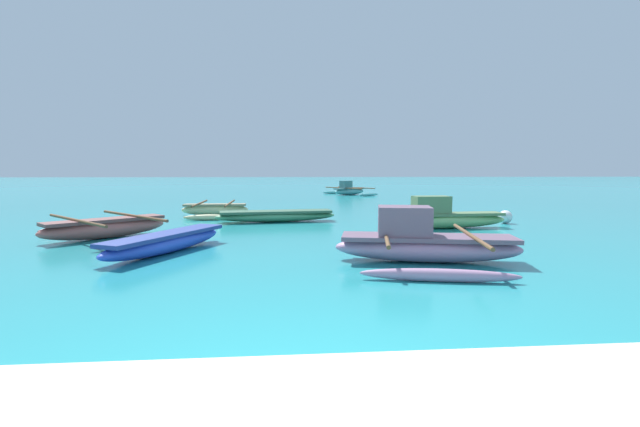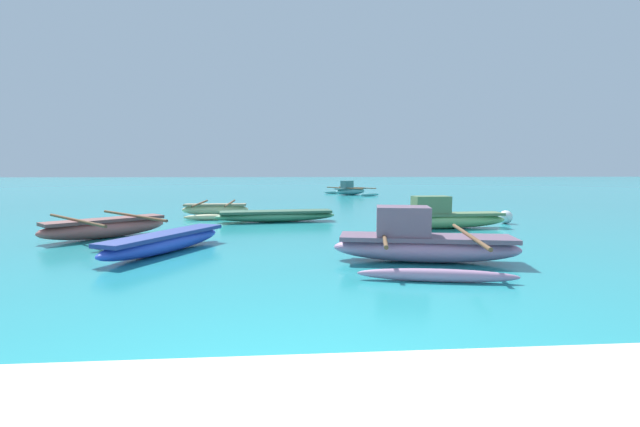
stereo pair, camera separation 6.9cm
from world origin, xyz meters
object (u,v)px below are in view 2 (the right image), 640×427
moored_boat_2 (350,190)px  moored_boat_4 (106,228)px  moored_boat_3 (215,209)px  moored_boat_6 (422,244)px  moored_boat_0 (443,217)px  moored_boat_5 (165,241)px  mooring_buoy_0 (506,217)px  moored_boat_1 (276,215)px

moored_boat_2 → moored_boat_4: 20.97m
moored_boat_3 → moored_boat_6: moored_boat_6 is taller
moored_boat_0 → moored_boat_6: bearing=-118.2°
moored_boat_5 → mooring_buoy_0: mooring_buoy_0 is taller
moored_boat_3 → moored_boat_5: 7.38m
moored_boat_1 → moored_boat_5: (-2.15, -5.20, 0.02)m
mooring_buoy_0 → moored_boat_5: bearing=-156.5°
moored_boat_4 → moored_boat_5: size_ratio=1.25×
moored_boat_4 → moored_boat_5: moored_boat_4 is taller
moored_boat_1 → mooring_buoy_0: bearing=-15.5°
mooring_buoy_0 → moored_boat_3: bearing=161.3°
moored_boat_5 → moored_boat_6: moored_boat_6 is taller
moored_boat_1 → moored_boat_3: size_ratio=1.21×
moored_boat_5 → moored_boat_4: bearing=69.6°
moored_boat_5 → mooring_buoy_0: (9.46, 4.11, -0.02)m
moored_boat_5 → moored_boat_0: bearing=-40.2°
mooring_buoy_0 → moored_boat_0: bearing=-158.8°
moored_boat_2 → moored_boat_5: size_ratio=1.33×
moored_boat_4 → mooring_buoy_0: 11.67m
mooring_buoy_0 → moored_boat_2: bearing=98.3°
moored_boat_5 → mooring_buoy_0: 10.31m
moored_boat_0 → moored_boat_1: 5.30m
moored_boat_3 → moored_boat_6: (5.15, -8.68, 0.11)m
moored_boat_2 → moored_boat_6: 22.43m
moored_boat_0 → moored_boat_5: size_ratio=1.11×
moored_boat_1 → moored_boat_6: (2.82, -6.50, 0.13)m
moored_boat_3 → moored_boat_0: bearing=-31.1°
moored_boat_0 → moored_boat_1: bearing=154.2°
moored_boat_1 → moored_boat_4: moored_boat_4 is taller
moored_boat_0 → moored_boat_2: size_ratio=0.84×
moored_boat_4 → moored_boat_0: bearing=-36.5°
moored_boat_5 → moored_boat_2: bearing=7.2°
moored_boat_3 → moored_boat_4: moored_boat_4 is taller
moored_boat_0 → moored_boat_2: moored_boat_2 is taller
moored_boat_3 → mooring_buoy_0: moored_boat_3 is taller
moored_boat_6 → mooring_buoy_0: 7.03m
moored_boat_2 → mooring_buoy_0: 17.10m
moored_boat_6 → moored_boat_1: bearing=125.0°
moored_boat_1 → moored_boat_2: size_ratio=0.90×
moored_boat_3 → moored_boat_4: (-1.86, -5.27, 0.02)m
moored_boat_2 → moored_boat_6: bearing=-126.8°
moored_boat_0 → mooring_buoy_0: 2.59m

